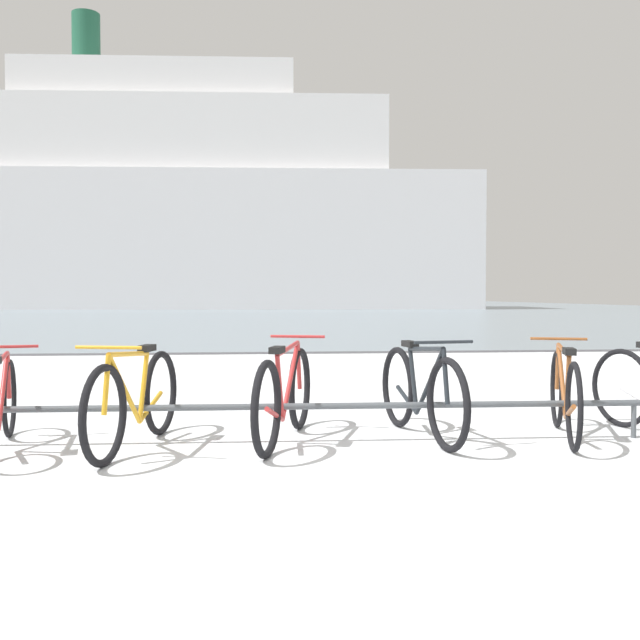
{
  "coord_description": "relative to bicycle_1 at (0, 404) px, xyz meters",
  "views": [
    {
      "loc": [
        -0.84,
        -3.75,
        1.14
      ],
      "look_at": [
        -0.11,
        4.53,
        0.84
      ],
      "focal_mm": 39.63,
      "sensor_mm": 36.0,
      "label": 1
    }
  ],
  "objects": [
    {
      "name": "ground",
      "position": [
        2.72,
        52.35,
        -0.38
      ],
      "size": [
        80.0,
        132.0,
        0.08
      ],
      "color": "silver"
    },
    {
      "name": "bike_rack",
      "position": [
        2.08,
        0.08,
        -0.07
      ],
      "size": [
        6.15,
        0.17,
        0.31
      ],
      "color": "#4C5156",
      "rests_on": "ground"
    },
    {
      "name": "bicycle_1",
      "position": [
        0.0,
        0.0,
        0.0
      ],
      "size": [
        0.5,
        1.62,
        0.74
      ],
      "color": "black",
      "rests_on": "ground"
    },
    {
      "name": "bicycle_2",
      "position": [
        0.98,
        -0.04,
        0.02
      ],
      "size": [
        0.54,
        1.73,
        0.8
      ],
      "color": "black",
      "rests_on": "ground"
    },
    {
      "name": "bicycle_3",
      "position": [
        2.08,
        0.11,
        0.02
      ],
      "size": [
        0.61,
        1.73,
        0.8
      ],
      "color": "black",
      "rests_on": "ground"
    },
    {
      "name": "bicycle_4",
      "position": [
        3.16,
        0.16,
        0.02
      ],
      "size": [
        0.46,
        1.69,
        0.8
      ],
      "color": "black",
      "rests_on": "ground"
    },
    {
      "name": "bicycle_5",
      "position": [
        4.3,
        0.06,
        0.01
      ],
      "size": [
        0.6,
        1.58,
        0.78
      ],
      "color": "black",
      "rests_on": "ground"
    },
    {
      "name": "ferry_ship",
      "position": [
        -5.31,
        55.56,
        7.92
      ],
      "size": [
        50.07,
        15.25,
        24.6
      ],
      "color": "white",
      "rests_on": "ground"
    }
  ]
}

